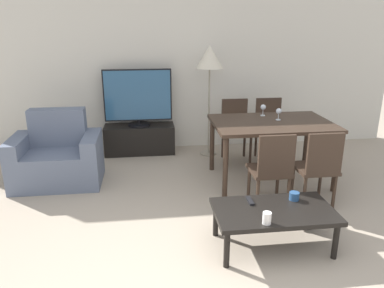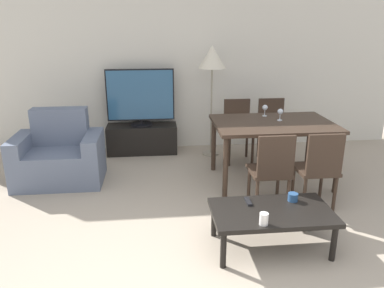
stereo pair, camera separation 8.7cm
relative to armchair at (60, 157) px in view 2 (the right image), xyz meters
name	(u,v)px [view 2 (the right image)]	position (x,y,z in m)	size (l,w,h in m)	color
wall_back	(167,60)	(1.39, 1.23, 1.04)	(7.20, 0.06, 2.70)	silver
armchair	(60,157)	(0.00, 0.00, 0.00)	(1.03, 0.69, 0.88)	slate
tv_stand	(142,139)	(0.98, 0.97, -0.10)	(1.03, 0.38, 0.43)	black
tv	(140,98)	(0.98, 0.97, 0.53)	(0.98, 0.32, 0.83)	black
coffee_table	(272,214)	(2.15, -1.69, 0.01)	(1.03, 0.59, 0.36)	black
dining_table	(273,129)	(2.59, -0.26, 0.36)	(1.42, 0.96, 0.75)	#38281E
dining_chair_near	(272,169)	(2.34, -1.04, 0.17)	(0.40, 0.40, 0.86)	#38281E
dining_chair_far	(272,126)	(2.84, 0.52, 0.17)	(0.40, 0.40, 0.86)	#38281E
dining_chair_near_right	(319,167)	(2.84, -1.04, 0.17)	(0.40, 0.40, 0.86)	#38281E
dining_chair_far_left	(238,127)	(2.34, 0.52, 0.17)	(0.40, 0.40, 0.86)	#38281E
floor_lamp	(212,61)	(2.00, 0.77, 1.07)	(0.38, 0.38, 1.59)	gray
remote_primary	(248,201)	(1.98, -1.53, 0.07)	(0.04, 0.15, 0.02)	black
cup_white_near	(264,219)	(2.01, -1.91, 0.11)	(0.07, 0.07, 0.10)	white
cup_colored_far	(293,197)	(2.39, -1.54, 0.09)	(0.09, 0.09, 0.07)	navy
wine_glass_left	(265,108)	(2.57, 0.04, 0.55)	(0.07, 0.07, 0.15)	silver
wine_glass_center	(280,112)	(2.69, -0.19, 0.55)	(0.07, 0.07, 0.15)	silver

